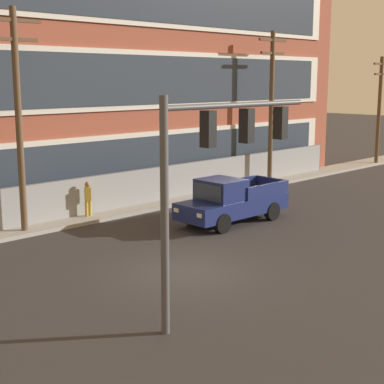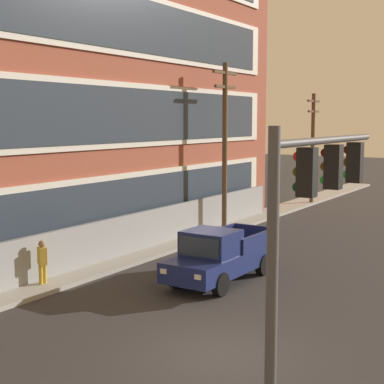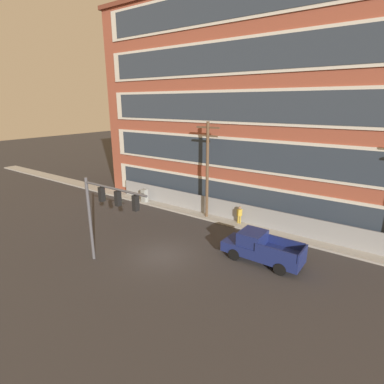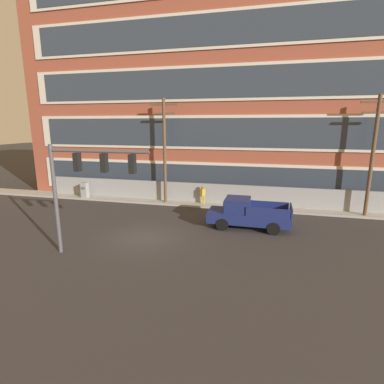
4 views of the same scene
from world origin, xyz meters
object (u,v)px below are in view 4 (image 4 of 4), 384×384
at_px(utility_pole_midblock, 373,152).
at_px(pedestrian_near_cabinet, 203,194).
at_px(pickup_truck_navy, 247,214).
at_px(traffic_signal_mast, 83,176).
at_px(electrical_cabinet, 85,191).
at_px(utility_pole_near_corner, 165,148).

relative_size(utility_pole_midblock, pedestrian_near_cabinet, 5.12).
xyz_separation_m(pickup_truck_navy, pedestrian_near_cabinet, (-3.97, 4.80, 0.03)).
relative_size(traffic_signal_mast, electrical_cabinet, 3.69).
bearing_deg(pickup_truck_navy, utility_pole_midblock, 28.03).
height_order(traffic_signal_mast, pedestrian_near_cabinet, traffic_signal_mast).
distance_m(utility_pole_near_corner, utility_pole_midblock, 15.43).
bearing_deg(traffic_signal_mast, pedestrian_near_cabinet, 71.48).
bearing_deg(pedestrian_near_cabinet, utility_pole_near_corner, -175.84).
xyz_separation_m(utility_pole_near_corner, utility_pole_midblock, (15.43, -0.17, -0.02)).
bearing_deg(traffic_signal_mast, pickup_truck_navy, 39.17).
bearing_deg(electrical_cabinet, pedestrian_near_cabinet, 2.62).
bearing_deg(electrical_cabinet, pickup_truck_navy, -16.26).
bearing_deg(utility_pole_near_corner, traffic_signal_mast, -92.65).
height_order(traffic_signal_mast, pickup_truck_navy, traffic_signal_mast).
bearing_deg(utility_pole_midblock, pickup_truck_navy, -151.97).
xyz_separation_m(utility_pole_midblock, electrical_cabinet, (-23.03, -0.09, -3.99)).
distance_m(utility_pole_near_corner, electrical_cabinet, 8.60).
relative_size(electrical_cabinet, pedestrian_near_cabinet, 0.92).
xyz_separation_m(utility_pole_midblock, pedestrian_near_cabinet, (-12.23, 0.40, -3.79)).
height_order(traffic_signal_mast, utility_pole_midblock, utility_pole_midblock).
distance_m(utility_pole_midblock, pedestrian_near_cabinet, 12.81).
height_order(utility_pole_near_corner, utility_pole_midblock, utility_pole_near_corner).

